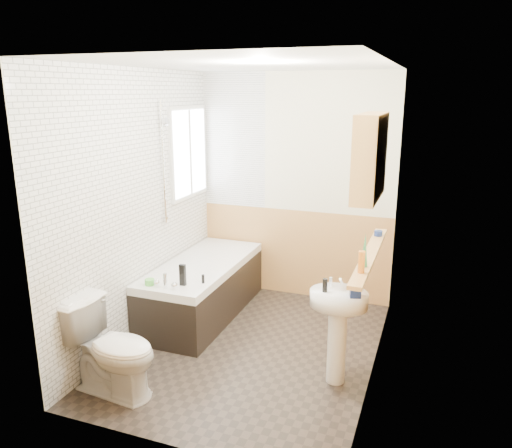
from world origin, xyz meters
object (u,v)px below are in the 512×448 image
object	(u,v)px
bathtub	(203,287)
medicine_cabinet	(370,157)
sink	(338,318)
pine_shelf	(370,255)
toilet	(112,349)

from	to	relation	value
bathtub	medicine_cabinet	bearing A→B (deg)	-23.64
sink	pine_shelf	xyz separation A→B (m)	(0.20, 0.15, 0.50)
bathtub	pine_shelf	xyz separation A→B (m)	(1.77, -0.62, 0.76)
toilet	medicine_cabinet	bearing A→B (deg)	-61.14
toilet	sink	size ratio (longest dim) A/B	0.85
sink	medicine_cabinet	xyz separation A→B (m)	(0.17, 0.01, 1.28)
toilet	sink	bearing A→B (deg)	-59.19
bathtub	sink	xyz separation A→B (m)	(1.57, -0.77, 0.26)
pine_shelf	medicine_cabinet	size ratio (longest dim) A/B	2.20
bathtub	toilet	bearing A→B (deg)	-91.13
toilet	pine_shelf	distance (m)	2.13
toilet	medicine_cabinet	size ratio (longest dim) A/B	1.12
bathtub	medicine_cabinet	xyz separation A→B (m)	(1.74, -0.76, 1.54)
toilet	pine_shelf	xyz separation A→B (m)	(1.80, 0.90, 0.69)
pine_shelf	sink	bearing A→B (deg)	-143.05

